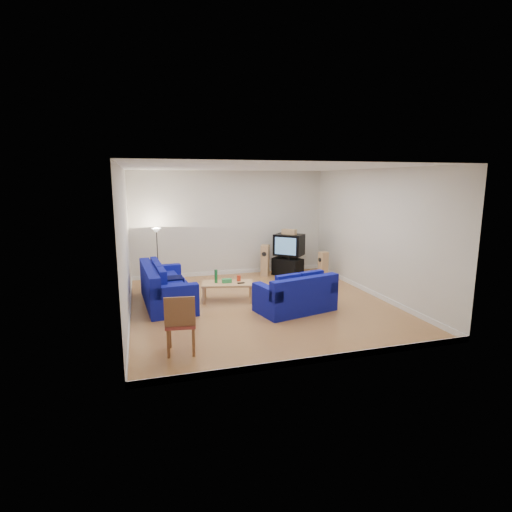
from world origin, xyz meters
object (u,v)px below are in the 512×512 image
object	(u,v)px
sofa_three_seat	(164,290)
tv_stand	(288,267)
sofa_loveseat	(297,297)
television	(289,245)
coffee_table	(228,285)

from	to	relation	value
sofa_three_seat	tv_stand	bearing A→B (deg)	111.26
sofa_three_seat	tv_stand	world-z (taller)	sofa_three_seat
sofa_loveseat	television	bearing A→B (deg)	58.37
tv_stand	sofa_loveseat	bearing A→B (deg)	-52.48
sofa_three_seat	television	bearing A→B (deg)	111.53
sofa_loveseat	television	world-z (taller)	television
sofa_loveseat	tv_stand	distance (m)	3.42
sofa_three_seat	sofa_loveseat	xyz separation A→B (m)	(2.82, -1.42, -0.02)
coffee_table	tv_stand	world-z (taller)	tv_stand
television	sofa_three_seat	bearing A→B (deg)	-112.45
sofa_three_seat	television	size ratio (longest dim) A/B	2.39
sofa_three_seat	television	xyz separation A→B (m)	(3.90, 1.89, 0.62)
sofa_loveseat	television	xyz separation A→B (m)	(1.08, 3.31, 0.64)
sofa_three_seat	sofa_loveseat	bearing A→B (deg)	58.96
sofa_three_seat	tv_stand	distance (m)	4.27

